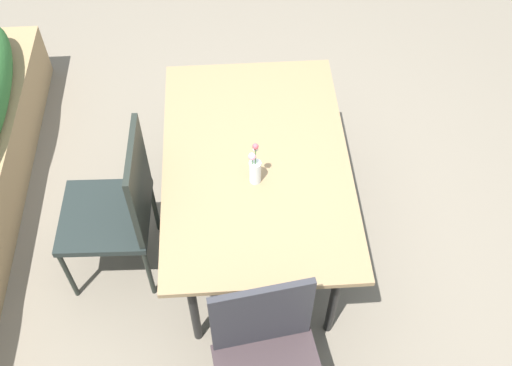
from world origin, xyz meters
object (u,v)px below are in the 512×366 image
Objects in this scene: chair_far_side at (119,205)px; flower_vase at (255,169)px; dining_table at (256,166)px; chair_end_left at (268,362)px.

chair_far_side is 3.59× the size of flower_vase.
dining_table is at bearing -79.20° from chair_far_side.
dining_table is 5.37× the size of flower_vase.
flower_vase reaches higher than chair_end_left.
chair_end_left is 0.93m from flower_vase.
chair_far_side is 0.78m from flower_vase.
flower_vase reaches higher than dining_table.
chair_far_side reaches higher than chair_end_left.
flower_vase reaches higher than chair_far_side.
dining_table is at bearing -5.97° from flower_vase.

